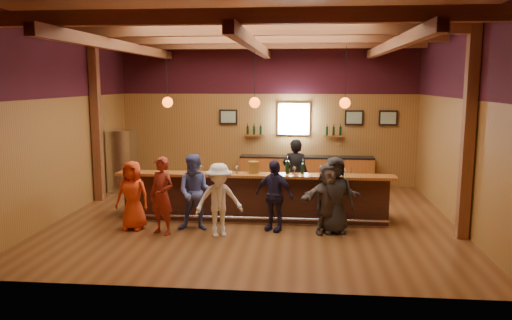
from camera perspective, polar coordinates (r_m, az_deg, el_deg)
The scene contains 27 objects.
room at distance 11.30m, azimuth -0.12°, elevation 9.18°, with size 9.04×9.00×4.52m.
bar_counter at distance 11.69m, azimuth 0.01°, elevation -4.13°, with size 6.30×1.07×1.11m.
back_bar_cabinet at distance 15.15m, azimuth 5.76°, elevation -1.33°, with size 4.00×0.52×0.95m.
window at distance 15.18m, azimuth 4.34°, elevation 4.70°, with size 0.95×0.09×0.95m.
framed_pictures at distance 15.17m, azimuth 7.62°, elevation 4.83°, with size 5.35×0.05×0.45m.
wine_shelves at distance 15.15m, azimuth 4.31°, elevation 3.06°, with size 3.00×0.18×0.30m.
pendant_lights at distance 11.25m, azimuth -0.15°, elevation 6.61°, with size 4.24×0.24×1.37m.
stainless_fridge at distance 14.91m, azimuth -15.02°, elevation -0.11°, with size 0.70×0.70×1.80m, color silver.
customer_orange at distance 11.06m, azimuth -13.93°, elevation -3.95°, with size 0.73×0.48×1.50m, color red.
customer_redvest at distance 10.58m, azimuth -10.70°, elevation -4.04°, with size 0.60×0.39×1.64m, color maroon.
customer_denim at distance 10.75m, azimuth -6.91°, elevation -3.70°, with size 0.80×0.62×1.65m, color #4B5596.
customer_white at distance 10.30m, azimuth -4.25°, elevation -4.57°, with size 0.99×0.57×1.53m, color white.
customer_navy at distance 10.66m, azimuth 2.06°, elevation -4.07°, with size 0.90×0.37×1.53m, color #201D3A.
customer_brown at distance 10.57m, azimuth 8.26°, elevation -4.35°, with size 1.39×0.44×1.50m, color #4E433E.
customer_dark at distance 10.61m, azimuth 8.98°, elevation -3.99°, with size 0.79×0.52×1.62m, color black.
bartender at distance 12.48m, azimuth 4.51°, elevation -1.61°, with size 0.65×0.42×1.77m, color black.
ice_bucket at distance 11.32m, azimuth -0.28°, elevation -0.84°, with size 0.24×0.24×0.27m, color brown.
bottle_a at distance 11.28m, azimuth 3.59°, elevation -0.81°, with size 0.08×0.08×0.38m.
bottle_b at distance 11.31m, azimuth 5.36°, elevation -0.94°, with size 0.07×0.07×0.31m.
glass_a at distance 11.77m, azimuth -13.32°, elevation -0.78°, with size 0.07×0.07×0.17m.
glass_b at distance 11.53m, azimuth -10.20°, elevation -0.81°, with size 0.08×0.08×0.18m.
glass_c at distance 11.52m, azimuth -6.92°, elevation -0.82°, with size 0.07×0.07×0.16m.
glass_d at distance 11.31m, azimuth -6.24°, elevation -0.90°, with size 0.08×0.08×0.19m.
glass_e at distance 11.32m, azimuth -2.17°, elevation -0.89°, with size 0.08×0.08×0.17m.
glass_f at distance 11.19m, azimuth 4.41°, elevation -1.00°, with size 0.08×0.08×0.18m.
glass_g at distance 11.26m, azimuth 7.40°, elevation -0.92°, with size 0.09×0.09×0.20m.
glass_h at distance 11.25m, azimuth 10.08°, elevation -1.12°, with size 0.07×0.07×0.16m.
Camera 1 is at (1.10, -11.19, 3.16)m, focal length 35.00 mm.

